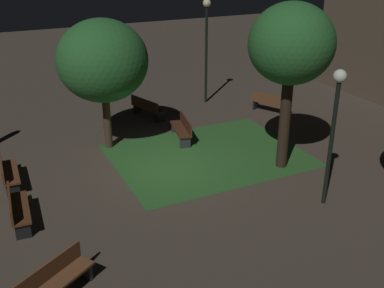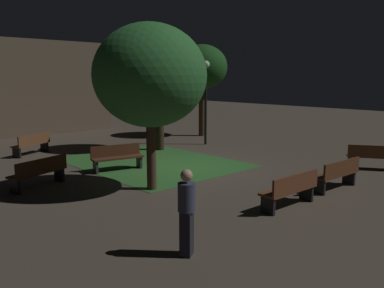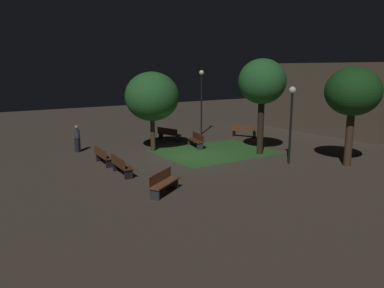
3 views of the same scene
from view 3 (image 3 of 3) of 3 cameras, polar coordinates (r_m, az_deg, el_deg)
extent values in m
plane|color=#473D33|center=(21.34, 0.65, -1.92)|extent=(60.00, 60.00, 0.00)
cube|color=#2D6028|center=(22.62, 3.49, -1.16)|extent=(5.16, 6.64, 0.01)
cube|color=brown|center=(20.09, -13.06, -1.74)|extent=(1.82, 0.54, 0.06)
cube|color=brown|center=(19.98, -13.66, -1.17)|extent=(1.80, 0.12, 0.40)
cube|color=black|center=(20.89, -13.72, -1.95)|extent=(0.09, 0.39, 0.42)
cube|color=black|center=(19.41, -12.28, -2.90)|extent=(0.09, 0.39, 0.42)
cube|color=#512D19|center=(17.95, -10.44, -3.20)|extent=(1.82, 0.58, 0.06)
cube|color=#512D19|center=(17.83, -11.11, -2.57)|extent=(1.80, 0.16, 0.40)
cube|color=black|center=(18.74, -11.23, -3.37)|extent=(0.10, 0.39, 0.42)
cube|color=black|center=(17.28, -9.52, -4.56)|extent=(0.10, 0.39, 0.42)
cube|color=brown|center=(15.09, -4.14, -5.85)|extent=(1.38, 1.77, 0.06)
cube|color=brown|center=(15.12, -4.85, -4.92)|extent=(1.03, 1.54, 0.40)
cube|color=#2D2D33|center=(15.84, -2.76, -5.90)|extent=(0.37, 0.28, 0.42)
cube|color=#2D2D33|center=(14.50, -5.62, -7.60)|extent=(0.37, 0.28, 0.42)
cube|color=#422314|center=(26.05, -3.43, 1.51)|extent=(1.86, 1.01, 0.06)
cube|color=#422314|center=(25.86, -3.75, 1.95)|extent=(1.73, 0.61, 0.40)
cube|color=black|center=(26.63, -4.69, 1.19)|extent=(0.19, 0.39, 0.42)
cube|color=black|center=(25.57, -2.10, 0.79)|extent=(0.19, 0.39, 0.42)
cube|color=#422314|center=(23.74, 0.48, 0.56)|extent=(1.86, 0.84, 0.06)
cube|color=#422314|center=(23.77, 0.95, 1.14)|extent=(1.77, 0.43, 0.40)
cube|color=#2D2D33|center=(23.06, 1.21, -0.38)|extent=(0.16, 0.39, 0.42)
cube|color=#2D2D33|center=(24.52, -0.21, 0.34)|extent=(0.16, 0.39, 0.42)
cube|color=brown|center=(27.59, 7.85, 1.98)|extent=(1.83, 1.23, 0.06)
cube|color=brown|center=(27.36, 7.69, 2.40)|extent=(1.64, 0.86, 0.40)
cube|color=black|center=(27.94, 6.32, 1.64)|extent=(0.24, 0.38, 0.42)
cube|color=black|center=(27.34, 9.38, 1.34)|extent=(0.24, 0.38, 0.42)
cylinder|color=#2D2116|center=(22.10, 10.30, 2.90)|extent=(0.36, 0.36, 3.44)
ellipsoid|color=#28662D|center=(21.87, 10.53, 9.27)|extent=(2.68, 2.68, 2.54)
cylinder|color=#423021|center=(20.69, 22.61, 1.06)|extent=(0.38, 0.38, 3.03)
ellipsoid|color=#194719|center=(20.44, 23.10, 7.31)|extent=(2.72, 2.72, 2.41)
cylinder|color=#423021|center=(22.74, -5.94, 1.93)|extent=(0.28, 0.28, 2.39)
ellipsoid|color=#28662D|center=(22.50, -6.05, 7.14)|extent=(3.18, 3.18, 2.89)
cylinder|color=black|center=(20.09, 14.61, 2.20)|extent=(0.12, 0.12, 3.67)
sphere|color=white|center=(19.88, 14.90, 7.86)|extent=(0.36, 0.36, 0.36)
cylinder|color=black|center=(28.20, 1.43, 5.90)|extent=(0.12, 0.12, 4.42)
sphere|color=#F4E5B2|center=(28.07, 1.46, 10.70)|extent=(0.36, 0.36, 0.36)
cube|color=black|center=(23.45, -16.86, -0.15)|extent=(0.34, 0.32, 0.84)
cylinder|color=#33384C|center=(23.33, -16.96, 1.49)|extent=(0.32, 0.32, 0.52)
sphere|color=tan|center=(23.27, -17.02, 2.46)|extent=(0.22, 0.22, 0.22)
cube|color=brown|center=(30.04, 18.55, 6.47)|extent=(10.21, 0.80, 5.27)
camera|label=1|loc=(7.84, 22.59, 26.07)|focal=43.17mm
camera|label=2|loc=(26.78, -30.55, 6.18)|focal=37.00mm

